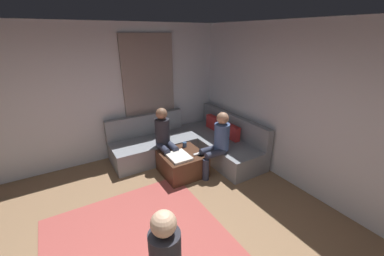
% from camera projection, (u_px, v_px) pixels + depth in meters
% --- Properties ---
extents(wall_back, '(6.00, 0.12, 2.70)m').
position_uv_depth(wall_back, '(323.00, 115.00, 3.54)').
color(wall_back, silver).
rests_on(wall_back, ground_plane).
extents(wall_left, '(0.12, 6.00, 2.70)m').
position_uv_depth(wall_left, '(83.00, 98.00, 4.48)').
color(wall_left, silver).
rests_on(wall_left, ground_plane).
extents(curtain_panel, '(0.06, 1.10, 2.50)m').
position_uv_depth(curtain_panel, '(150.00, 95.00, 5.05)').
color(curtain_panel, gray).
rests_on(curtain_panel, ground_plane).
extents(area_rug, '(2.60, 2.20, 0.01)m').
position_uv_depth(area_rug, '(144.00, 255.00, 2.85)').
color(area_rug, '#AD4C47').
rests_on(area_rug, ground_plane).
extents(sectional_couch, '(2.10, 2.55, 0.87)m').
position_uv_depth(sectional_couch, '(191.00, 144.00, 5.09)').
color(sectional_couch, gray).
rests_on(sectional_couch, ground_plane).
extents(ottoman, '(0.76, 0.76, 0.42)m').
position_uv_depth(ottoman, '(182.00, 163.00, 4.45)').
color(ottoman, '#4C2D1E').
rests_on(ottoman, ground_plane).
extents(folded_blanket, '(0.44, 0.36, 0.04)m').
position_uv_depth(folded_blanket, '(179.00, 156.00, 4.23)').
color(folded_blanket, white).
rests_on(folded_blanket, ottoman).
extents(coffee_mug, '(0.08, 0.08, 0.10)m').
position_uv_depth(coffee_mug, '(185.00, 145.00, 4.62)').
color(coffee_mug, '#334C72').
rests_on(coffee_mug, ottoman).
extents(game_remote, '(0.05, 0.15, 0.02)m').
position_uv_depth(game_remote, '(197.00, 154.00, 4.33)').
color(game_remote, white).
rests_on(game_remote, ottoman).
extents(person_on_couch_back, '(0.30, 0.60, 1.20)m').
position_uv_depth(person_on_couch_back, '(217.00, 142.00, 4.30)').
color(person_on_couch_back, '#2D3347').
rests_on(person_on_couch_back, ground_plane).
extents(person_on_couch_side, '(0.60, 0.30, 1.20)m').
position_uv_depth(person_on_couch_side, '(165.00, 137.00, 4.51)').
color(person_on_couch_side, '#2D3347').
rests_on(person_on_couch_side, ground_plane).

